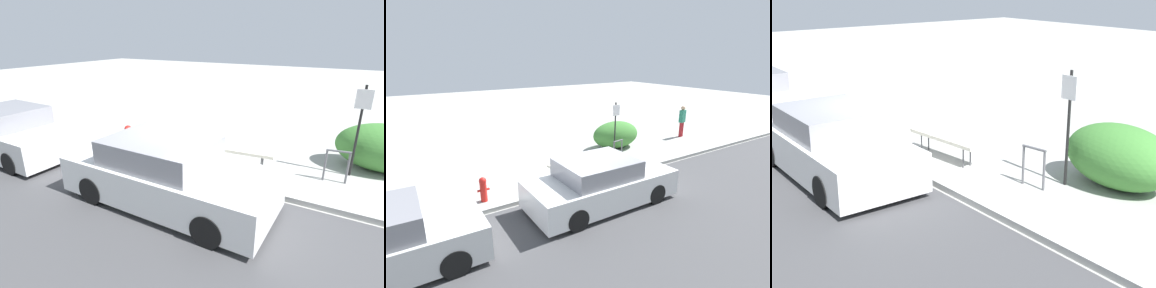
# 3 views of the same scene
# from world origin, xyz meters

# --- Properties ---
(ground_plane) EXTENTS (60.00, 60.00, 0.00)m
(ground_plane) POSITION_xyz_m (0.00, 0.00, 0.00)
(ground_plane) COLOR #9E9E99
(curb) EXTENTS (60.00, 0.20, 0.13)m
(curb) POSITION_xyz_m (0.00, 0.00, 0.07)
(curb) COLOR #A8A8A3
(curb) RESTS_ON ground_plane
(bench) EXTENTS (2.09, 0.56, 0.53)m
(bench) POSITION_xyz_m (0.30, 1.07, 0.48)
(bench) COLOR #515156
(bench) RESTS_ON ground_plane
(bike_rack) EXTENTS (0.55, 0.13, 0.83)m
(bike_rack) POSITION_xyz_m (2.74, 1.44, 0.50)
(bike_rack) COLOR #515156
(bike_rack) RESTS_ON ground_plane
(sign_post) EXTENTS (0.36, 0.08, 2.30)m
(sign_post) POSITION_xyz_m (3.05, 2.02, 1.38)
(sign_post) COLOR black
(sign_post) RESTS_ON ground_plane
(fire_hydrant) EXTENTS (0.36, 0.22, 0.77)m
(fire_hydrant) POSITION_xyz_m (-3.11, 0.71, 0.41)
(fire_hydrant) COLOR red
(fire_hydrant) RESTS_ON ground_plane
(shrub_hedge) EXTENTS (2.38, 1.50, 1.25)m
(shrub_hedge) POSITION_xyz_m (3.74, 2.79, 0.63)
(shrub_hedge) COLOR #3D7A33
(shrub_hedge) RESTS_ON ground_plane
(parked_car_near) EXTENTS (4.45, 1.94, 1.40)m
(parked_car_near) POSITION_xyz_m (-0.28, -1.33, 0.64)
(parked_car_near) COLOR black
(parked_car_near) RESTS_ON ground_plane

